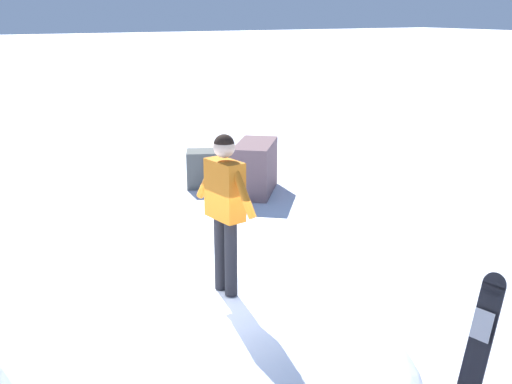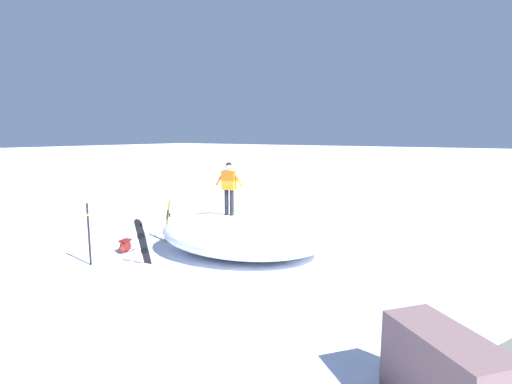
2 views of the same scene
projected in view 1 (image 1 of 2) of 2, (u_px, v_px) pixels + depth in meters
The scene contains 4 objects.
snow_mound at pixel (190, 338), 7.25m from camera, with size 5.95×4.17×1.34m, color white.
snowboarder_standing at pixel (225, 199), 6.61m from camera, with size 0.28×1.06×1.78m.
snowboard_secondary_upright at pixel (481, 337), 7.04m from camera, with size 0.49×0.36×1.53m.
rock_outcrop at pixel (241, 168), 15.44m from camera, with size 2.32×2.58×1.26m.
Camera 1 is at (-2.28, -5.95, 4.35)m, focal length 43.54 mm.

